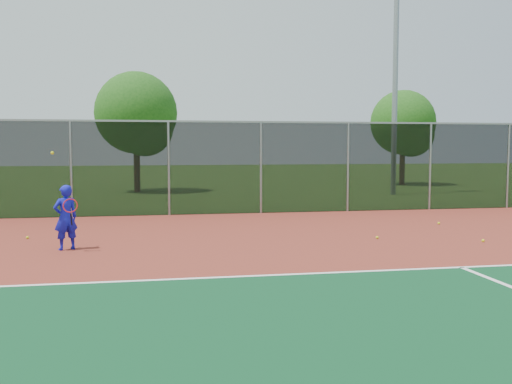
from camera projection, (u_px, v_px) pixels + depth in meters
ground at (442, 326)px, 7.09m from camera, size 120.00×120.00×0.00m
court_apron at (379, 287)px, 9.05m from camera, size 30.00×20.00×0.02m
fence_back at (261, 166)px, 18.73m from camera, size 30.00×0.06×3.03m
tennis_player at (66, 217)px, 12.16m from camera, size 0.60×0.68×2.11m
practice_ball_0 at (483, 241)px, 13.17m from camera, size 0.07×0.07×0.07m
practice_ball_1 at (439, 223)px, 16.12m from camera, size 0.07×0.07×0.07m
practice_ball_2 at (27, 238)px, 13.60m from camera, size 0.07×0.07×0.07m
practice_ball_3 at (377, 237)px, 13.62m from camera, size 0.07×0.07×0.07m
floodlight_n at (396, 46)px, 25.61m from camera, size 0.90×0.40×11.91m
tree_back_left at (138, 117)px, 27.34m from camera, size 3.95×3.95×5.80m
tree_back_mid at (405, 126)px, 32.37m from camera, size 3.68×3.68×5.40m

